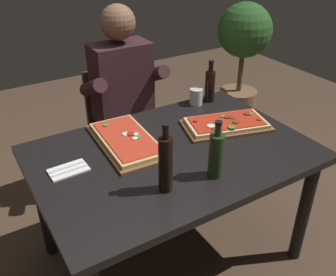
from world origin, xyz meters
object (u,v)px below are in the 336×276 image
wine_bottle_dark (210,85)px  vinegar_bottle_green (216,154)px  seated_diner (125,96)px  potted_plant_corner (242,55)px  tumbler_near_camera (196,97)px  oil_bottle_amber (166,163)px  pizza_rectangular_left (127,140)px  pizza_rectangular_front (226,124)px  diner_chair (120,123)px  dining_table (173,166)px

wine_bottle_dark → vinegar_bottle_green: vinegar_bottle_green is taller
seated_diner → potted_plant_corner: 1.38m
tumbler_near_camera → seated_diner: bearing=134.9°
oil_bottle_amber → vinegar_bottle_green: 0.25m
wine_bottle_dark → pizza_rectangular_left: bearing=-163.4°
pizza_rectangular_left → pizza_rectangular_front: bearing=-13.2°
pizza_rectangular_front → tumbler_near_camera: (0.03, 0.34, 0.03)m
pizza_rectangular_front → potted_plant_corner: potted_plant_corner is taller
seated_diner → vinegar_bottle_green: bearing=-91.9°
vinegar_bottle_green → potted_plant_corner: size_ratio=0.24×
wine_bottle_dark → vinegar_bottle_green: size_ratio=0.97×
pizza_rectangular_left → potted_plant_corner: 1.83m
oil_bottle_amber → tumbler_near_camera: size_ratio=3.12×
pizza_rectangular_left → diner_chair: diner_chair is taller
pizza_rectangular_front → seated_diner: size_ratio=0.40×
vinegar_bottle_green → potted_plant_corner: potted_plant_corner is taller
oil_bottle_amber → tumbler_near_camera: bearing=46.4°
pizza_rectangular_front → potted_plant_corner: 1.45m
pizza_rectangular_left → vinegar_bottle_green: (0.22, -0.47, 0.09)m
pizza_rectangular_front → wine_bottle_dark: 0.38m
pizza_rectangular_left → potted_plant_corner: size_ratio=0.46×
oil_bottle_amber → diner_chair: size_ratio=0.37×
wine_bottle_dark → potted_plant_corner: potted_plant_corner is taller
wine_bottle_dark → seated_diner: 0.57m
pizza_rectangular_front → oil_bottle_amber: bearing=-152.6°
seated_diner → tumbler_near_camera: bearing=-45.1°
vinegar_bottle_green → diner_chair: bearing=88.3°
dining_table → oil_bottle_amber: size_ratio=4.30×
pizza_rectangular_left → potted_plant_corner: (1.59, 0.90, -0.05)m
seated_diner → diner_chair: bearing=90.0°
diner_chair → dining_table: bearing=-95.7°
pizza_rectangular_front → diner_chair: 0.90m
tumbler_near_camera → potted_plant_corner: 1.21m
vinegar_bottle_green → oil_bottle_amber: bearing=173.2°
pizza_rectangular_left → tumbler_near_camera: 0.63m
tumbler_near_camera → potted_plant_corner: size_ratio=0.09×
pizza_rectangular_left → diner_chair: (0.26, 0.67, -0.27)m
tumbler_near_camera → diner_chair: bearing=126.4°
wine_bottle_dark → tumbler_near_camera: 0.12m
diner_chair → oil_bottle_amber: bearing=-104.3°
vinegar_bottle_green → diner_chair: size_ratio=0.32×
dining_table → potted_plant_corner: size_ratio=1.20×
pizza_rectangular_front → dining_table: bearing=-172.1°
dining_table → vinegar_bottle_green: 0.35m
pizza_rectangular_left → oil_bottle_amber: bearing=-93.2°
oil_bottle_amber → dining_table: bearing=51.9°
dining_table → wine_bottle_dark: bearing=36.9°
pizza_rectangular_front → seated_diner: 0.75m
dining_table → pizza_rectangular_front: pizza_rectangular_front is taller
oil_bottle_amber → potted_plant_corner: bearing=39.6°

